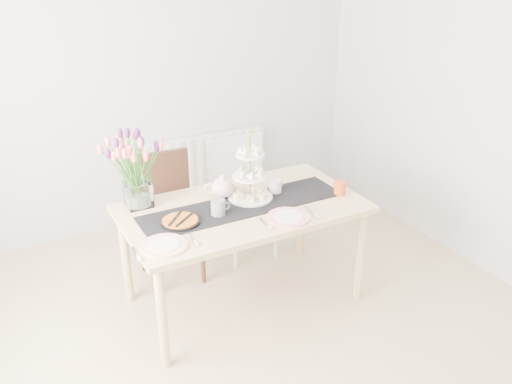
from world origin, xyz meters
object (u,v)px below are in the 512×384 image
mug_grey (218,208)px  cream_jug (275,187)px  tulip_vase (135,159)px  tart_tin (180,222)px  plate_right (288,217)px  chair_white (242,187)px  chair_brown (165,207)px  radiator (205,166)px  dining_table (243,216)px  plate_left (164,246)px  cake_stand (250,182)px  teapot (223,188)px  mug_orange (340,188)px

mug_grey → cream_jug: bearing=19.3°
tulip_vase → tart_tin: (0.15, -0.38, -0.32)m
plate_right → tart_tin: bearing=157.8°
chair_white → chair_brown: bearing=-172.6°
chair_brown → chair_white: 0.67m
radiator → dining_table: size_ratio=0.75×
tart_tin → dining_table: bearing=4.6°
plate_left → mug_grey: bearing=25.6°
tulip_vase → cake_stand: size_ratio=1.37×
cake_stand → cream_jug: (0.20, 0.01, -0.08)m
dining_table → teapot: 0.24m
mug_orange → mug_grey: bearing=135.1°
chair_brown → plate_left: chair_brown is taller
teapot → cream_jug: 0.37m
chair_white → mug_orange: 0.93m
chair_white → tart_tin: 1.08m
dining_table → chair_white: bearing=63.8°
dining_table → cake_stand: size_ratio=3.58×
chair_white → teapot: bearing=-125.9°
radiator → cream_jug: bearing=-92.1°
radiator → teapot: teapot is taller
plate_left → cake_stand: bearing=23.9°
tart_tin → radiator: bearing=61.7°
chair_white → tulip_vase: (-0.94, -0.33, 0.53)m
teapot → chair_white: bearing=67.1°
dining_table → chair_white: 0.75m
mug_orange → plate_right: bearing=157.8°
chair_brown → mug_orange: 1.30m
chair_white → plate_left: 1.36m
chair_white → tart_tin: (-0.79, -0.71, 0.21)m
plate_right → chair_white: bearing=80.9°
tulip_vase → teapot: tulip_vase is taller
radiator → cake_stand: size_ratio=2.69×
tulip_vase → cake_stand: (0.70, -0.27, -0.21)m
cream_jug → mug_grey: size_ratio=0.84×
chair_brown → mug_grey: (0.14, -0.66, 0.25)m
chair_brown → plate_right: 1.06m
mug_orange → plate_right: 0.53m
dining_table → chair_brown: size_ratio=1.69×
dining_table → chair_white: (0.33, 0.67, -0.12)m
teapot → mug_grey: (-0.14, -0.22, -0.02)m
cream_jug → mug_orange: mug_orange is taller
cream_jug → dining_table: bearing=179.0°
mug_grey → tulip_vase: bearing=141.5°
radiator → plate_right: bearing=-95.6°
dining_table → cream_jug: size_ratio=17.42×
radiator → mug_orange: size_ratio=12.38×
chair_white → cake_stand: cake_stand is taller
plate_left → dining_table: bearing=21.7°
tart_tin → mug_grey: (0.26, -0.01, 0.04)m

